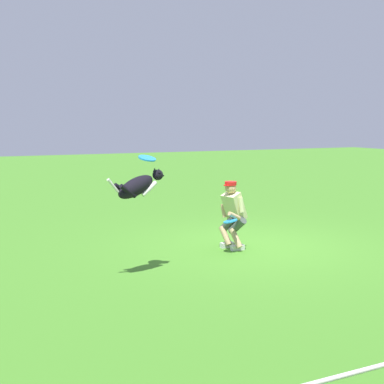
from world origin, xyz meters
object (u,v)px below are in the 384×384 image
at_px(dog, 138,186).
at_px(frisbee_held, 230,221).
at_px(person, 233,213).
at_px(frisbee_flying, 147,158).

height_order(dog, frisbee_held, dog).
distance_m(person, frisbee_held, 0.40).
distance_m(person, dog, 2.48).
xyz_separation_m(person, frisbee_held, (0.23, 0.31, -0.09)).
bearing_deg(frisbee_flying, person, -157.25).
xyz_separation_m(dog, frisbee_flying, (-0.18, -0.08, 0.41)).
xyz_separation_m(dog, frisbee_held, (-1.96, -0.61, -0.82)).
xyz_separation_m(person, dog, (2.19, 0.93, 0.73)).
bearing_deg(person, dog, 7.30).
relative_size(person, frisbee_held, 4.99).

